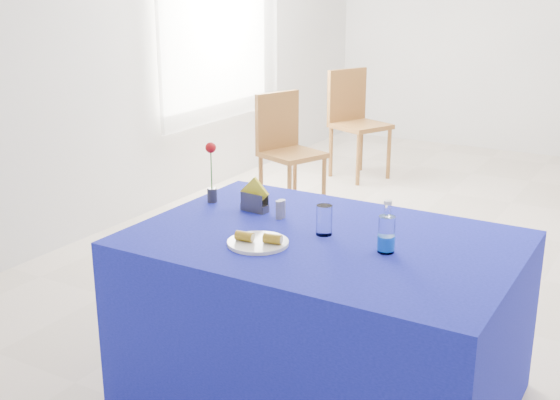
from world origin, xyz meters
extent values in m
plane|color=beige|center=(0.00, 0.00, 0.00)|extent=(7.00, 7.00, 0.00)
plane|color=silver|center=(-2.50, 0.00, 1.40)|extent=(0.00, 7.00, 7.00)
cube|color=white|center=(-2.47, 0.80, 1.55)|extent=(0.04, 1.50, 1.60)
cube|color=white|center=(-2.40, 0.80, 1.55)|extent=(0.04, 1.75, 1.85)
cylinder|color=silver|center=(-0.27, -2.05, 0.77)|extent=(0.25, 0.25, 0.01)
cylinder|color=white|center=(-0.09, -1.81, 0.82)|extent=(0.07, 0.07, 0.13)
cylinder|color=gray|center=(-0.36, -1.70, 0.80)|extent=(0.03, 0.03, 0.08)
cylinder|color=slate|center=(-0.36, -1.73, 0.80)|extent=(0.03, 0.03, 0.08)
cube|color=navy|center=(-0.08, -1.83, 0.38)|extent=(1.60, 1.10, 0.76)
cylinder|color=white|center=(0.21, -1.87, 0.83)|extent=(0.07, 0.07, 0.15)
cylinder|color=blue|center=(0.21, -1.87, 0.80)|extent=(0.07, 0.07, 0.06)
cylinder|color=silver|center=(0.21, -1.87, 0.94)|extent=(0.03, 0.03, 0.05)
cylinder|color=silver|center=(0.21, -1.87, 0.97)|extent=(0.03, 0.03, 0.01)
cube|color=#393A3F|center=(-0.52, -1.69, 0.78)|extent=(0.14, 0.06, 0.03)
cube|color=#3C3D42|center=(-0.52, -1.71, 0.81)|extent=(0.12, 0.02, 0.09)
cube|color=#38383D|center=(-0.52, -1.66, 0.81)|extent=(0.12, 0.02, 0.09)
cube|color=yellow|center=(-0.52, -1.69, 0.85)|extent=(0.15, 0.02, 0.15)
cylinder|color=#27272C|center=(-0.77, -1.67, 0.80)|extent=(0.05, 0.05, 0.07)
cylinder|color=#19651D|center=(-0.77, -1.67, 0.91)|extent=(0.01, 0.01, 0.22)
sphere|color=#AE0B0F|center=(-0.77, -1.67, 1.03)|extent=(0.05, 0.05, 0.05)
cylinder|color=brown|center=(-1.40, 0.20, 0.23)|extent=(0.04, 0.04, 0.45)
cylinder|color=brown|center=(-1.27, 0.54, 0.23)|extent=(0.04, 0.04, 0.45)
cylinder|color=brown|center=(-1.74, 0.33, 0.23)|extent=(0.04, 0.04, 0.45)
cylinder|color=brown|center=(-1.61, 0.67, 0.23)|extent=(0.04, 0.04, 0.45)
cube|color=brown|center=(-1.51, 0.44, 0.47)|extent=(0.55, 0.55, 0.04)
cube|color=brown|center=(-1.69, 0.50, 0.72)|extent=(0.19, 0.41, 0.46)
cylinder|color=brown|center=(-1.35, 1.39, 0.24)|extent=(0.04, 0.04, 0.48)
cylinder|color=brown|center=(-1.20, 1.75, 0.24)|extent=(0.04, 0.04, 0.48)
cylinder|color=brown|center=(-1.71, 1.55, 0.24)|extent=(0.04, 0.04, 0.48)
cylinder|color=brown|center=(-1.55, 1.90, 0.24)|extent=(0.04, 0.04, 0.48)
cube|color=brown|center=(-1.45, 1.65, 0.50)|extent=(0.59, 0.59, 0.04)
cube|color=brown|center=(-1.64, 1.73, 0.76)|extent=(0.22, 0.43, 0.49)
cylinder|color=gold|center=(-0.32, -2.08, 0.80)|extent=(0.08, 0.05, 0.04)
cylinder|color=beige|center=(-0.28, -2.07, 0.80)|extent=(0.01, 0.03, 0.03)
cylinder|color=gold|center=(-0.21, -2.05, 0.80)|extent=(0.08, 0.05, 0.04)
cylinder|color=beige|center=(-0.17, -2.04, 0.80)|extent=(0.01, 0.03, 0.03)
camera|label=1|loc=(1.16, -4.33, 1.79)|focal=45.00mm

